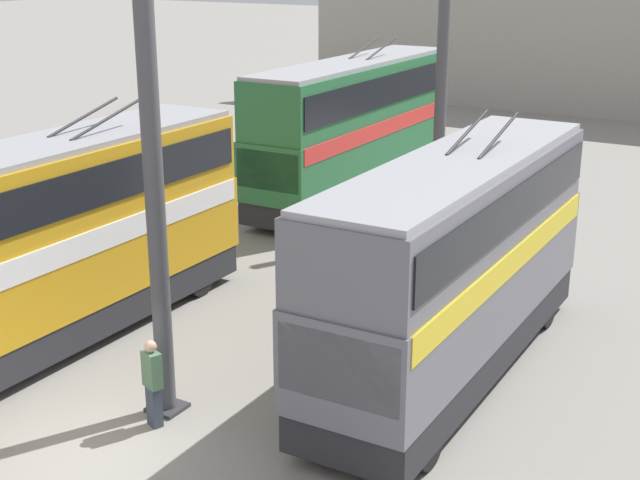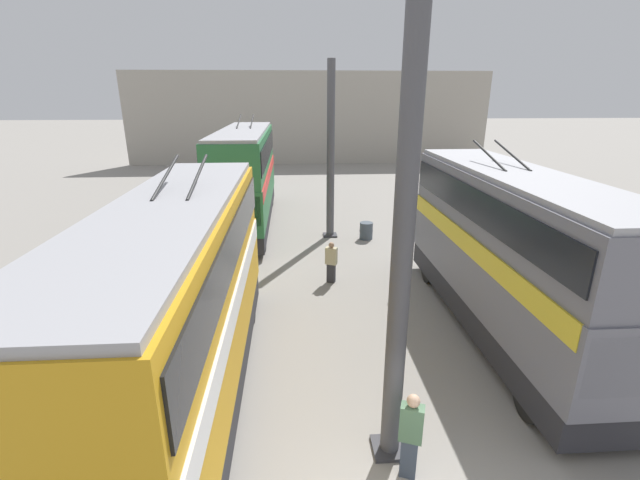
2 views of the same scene
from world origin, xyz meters
The scene contains 9 objects.
depot_back_wall centered at (39.48, 0.00, 4.45)m, with size 0.50×36.00×8.90m.
support_column_near centered at (2.18, 0.00, 4.02)m, with size 0.67×0.67×8.29m.
support_column_far centered at (15.90, 0.00, 4.02)m, with size 0.67×0.67×8.29m.
bus_left_near centered at (6.57, -4.31, 2.74)m, with size 10.25×2.54×5.42m.
bus_right_mid centered at (3.88, 4.31, 2.71)m, with size 10.40×2.54×5.38m.
bus_right_far centered at (18.19, 4.31, 2.89)m, with size 11.46×2.54×5.69m.
person_aisle_midway centered at (10.32, 0.45, 0.84)m, with size 0.39×0.48×1.60m.
person_aisle_foreground centered at (1.57, -0.21, 0.96)m, with size 0.37×0.48×1.80m.
oil_drum centered at (15.32, -1.73, 0.42)m, with size 0.67×0.67×0.83m.
Camera 2 is at (-4.49, 1.83, 6.80)m, focal length 24.00 mm.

